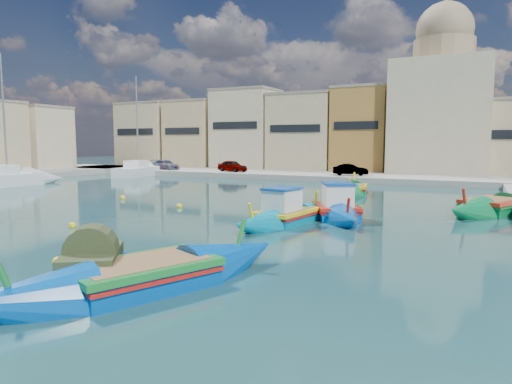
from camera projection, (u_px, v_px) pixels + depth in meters
The scene contains 14 objects.
ground at pixel (113, 233), 19.90m from camera, with size 160.00×160.00×0.00m, color #153541.
north_quay at pixel (331, 177), 48.37m from camera, with size 80.00×8.00×0.60m, color gray.
north_townhouses at pixel (408, 133), 51.48m from camera, with size 83.20×7.87×10.19m.
church_block at pixel (441, 101), 50.21m from camera, with size 10.00×10.00×19.10m.
parked_cars at pixel (231, 166), 51.91m from camera, with size 26.99×2.61×1.29m.
luzzu_turquoise_cabin at pixel (287, 216), 22.28m from camera, with size 3.08×8.74×2.75m.
luzzu_blue_cabin at pixel (336, 211), 23.89m from camera, with size 5.50×8.12×2.88m.
luzzu_cyan_mid at pixel (493, 208), 25.51m from camera, with size 6.00×9.57×2.81m.
luzzu_green at pixel (352, 191), 34.49m from camera, with size 3.59×8.37×2.56m.
luzzu_blue_south at pixel (144, 279), 12.26m from camera, with size 5.67×9.51×2.72m.
tender_near at pixel (92, 267), 12.81m from camera, with size 2.96×3.25×1.42m.
yacht_north at pixel (145, 171), 54.17m from camera, with size 4.46×9.59×12.35m.
yacht_midnorth at pixel (24, 179), 42.13m from camera, with size 3.95×9.21×12.65m.
mooring_buoys at pixel (217, 215), 24.15m from camera, with size 24.55×25.56×0.36m.
Camera 1 is at (14.29, -14.78, 3.94)m, focal length 32.00 mm.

